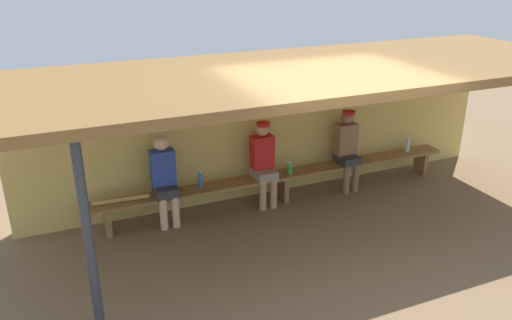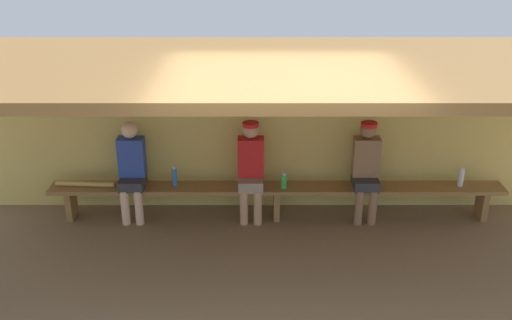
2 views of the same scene
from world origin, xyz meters
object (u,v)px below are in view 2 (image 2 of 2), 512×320
player_with_sunglasses (369,167)px  water_bottle_blue (177,176)px  water_bottle_orange (464,178)px  player_middle (134,167)px  bench (279,191)px  player_in_white (253,166)px  water_bottle_clear (286,181)px  baseball_bat (88,184)px

player_with_sunglasses → water_bottle_blue: (-2.51, 0.04, -0.16)m
player_with_sunglasses → water_bottle_orange: (1.27, 0.02, -0.16)m
player_middle → player_with_sunglasses: size_ratio=0.99×
bench → water_bottle_orange: size_ratio=23.13×
water_bottle_blue → water_bottle_orange: 3.78m
player_in_white → water_bottle_orange: 2.77m
bench → player_in_white: bearing=179.4°
player_with_sunglasses → water_bottle_clear: player_with_sunglasses is taller
bench → water_bottle_clear: bearing=-24.2°
water_bottle_orange → water_bottle_clear: water_bottle_orange is taller
player_with_sunglasses → water_bottle_clear: (-1.07, -0.04, -0.19)m
player_with_sunglasses → water_bottle_blue: player_with_sunglasses is taller
bench → water_bottle_orange: water_bottle_orange is taller
player_in_white → player_middle: (-1.55, -0.00, -0.02)m
water_bottle_blue → water_bottle_clear: size_ratio=1.22×
water_bottle_blue → player_in_white: bearing=-2.3°
bench → water_bottle_blue: (-1.35, 0.04, 0.19)m
water_bottle_blue → player_middle: bearing=-175.7°
player_in_white → water_bottle_blue: bearing=177.7°
bench → player_middle: 1.93m
water_bottle_blue → baseball_bat: water_bottle_blue is taller
water_bottle_blue → baseball_bat: 1.19m
player_middle → water_bottle_orange: bearing=0.2°
player_middle → water_bottle_clear: (1.99, -0.04, -0.17)m
baseball_bat → player_in_white: bearing=4.0°
bench → baseball_bat: baseball_bat is taller
player_in_white → baseball_bat: 2.20m
bench → player_middle: (-1.90, 0.00, 0.34)m
player_with_sunglasses → water_bottle_clear: size_ratio=6.46×
bench → player_in_white: size_ratio=4.46×
bench → water_bottle_blue: water_bottle_blue is taller
water_bottle_orange → water_bottle_clear: bearing=-178.5°
water_bottle_orange → player_middle: bearing=-179.8°
water_bottle_blue → water_bottle_clear: bearing=-3.4°
player_middle → baseball_bat: size_ratio=1.69×
player_with_sunglasses → player_in_white: bearing=180.0°
player_middle → player_in_white: bearing=0.0°
bench → player_in_white: player_in_white is taller
player_in_white → water_bottle_orange: size_ratio=5.18×
player_in_white → player_middle: player_in_white is taller
water_bottle_orange → baseball_bat: bearing=-179.8°
water_bottle_clear → baseball_bat: bearing=179.1°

